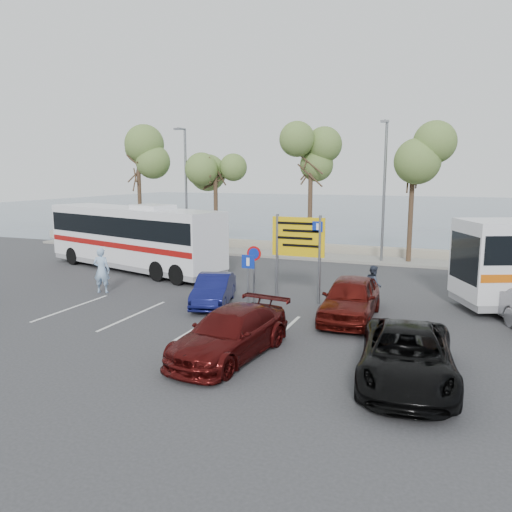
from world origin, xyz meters
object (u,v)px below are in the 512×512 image
at_px(direction_sign, 298,243).
at_px(pedestrian_near, 102,270).
at_px(street_lamp_left, 185,183).
at_px(car_maroon, 230,334).
at_px(car_blue, 214,290).
at_px(street_lamp_right, 384,185).
at_px(suv_black, 407,356).
at_px(car_red, 350,298).
at_px(coach_bus_left, 133,239).
at_px(pedestrian_far, 373,284).

height_order(direction_sign, pedestrian_near, direction_sign).
bearing_deg(street_lamp_left, car_maroon, -57.12).
bearing_deg(car_blue, street_lamp_right, 51.45).
bearing_deg(pedestrian_near, suv_black, 143.53).
xyz_separation_m(street_lamp_left, car_red, (13.50, -12.02, -3.82)).
distance_m(street_lamp_left, suv_black, 23.62).
distance_m(coach_bus_left, car_maroon, 14.43).
xyz_separation_m(direction_sign, car_red, (2.50, -1.70, -1.65)).
distance_m(direction_sign, pedestrian_far, 3.50).
height_order(direction_sign, coach_bus_left, coach_bus_left).
height_order(pedestrian_near, pedestrian_far, pedestrian_near).
bearing_deg(car_maroon, direction_sign, 97.74).
relative_size(car_red, pedestrian_near, 2.27).
distance_m(street_lamp_right, car_maroon, 17.58).
xyz_separation_m(direction_sign, pedestrian_far, (2.92, 0.98, -1.65)).
height_order(coach_bus_left, pedestrian_near, coach_bus_left).
bearing_deg(direction_sign, car_red, -34.22).
relative_size(suv_black, pedestrian_near, 2.48).
distance_m(street_lamp_left, street_lamp_right, 13.00).
relative_size(car_red, pedestrian_far, 2.95).
distance_m(street_lamp_right, car_red, 12.62).
bearing_deg(pedestrian_far, direction_sign, 86.88).
xyz_separation_m(street_lamp_left, direction_sign, (11.00, -10.32, -2.17)).
bearing_deg(direction_sign, car_maroon, -90.04).
xyz_separation_m(street_lamp_right, car_red, (0.50, -12.02, -3.82)).
bearing_deg(car_red, direction_sign, 143.61).
bearing_deg(street_lamp_right, pedestrian_far, -84.35).
xyz_separation_m(car_blue, suv_black, (7.90, -5.00, 0.08)).
relative_size(direction_sign, pedestrian_near, 1.79).
bearing_deg(pedestrian_far, suv_black, 172.72).
bearing_deg(pedestrian_far, street_lamp_left, 34.43).
xyz_separation_m(street_lamp_right, pedestrian_far, (0.92, -9.34, -3.82)).
bearing_deg(coach_bus_left, car_blue, -34.21).
relative_size(direction_sign, pedestrian_far, 2.32).
distance_m(street_lamp_left, pedestrian_near, 12.74).
xyz_separation_m(pedestrian_near, pedestrian_far, (11.46, 2.63, -0.23)).
bearing_deg(street_lamp_right, suv_black, -80.33).
distance_m(direction_sign, car_red, 3.44).
distance_m(pedestrian_near, pedestrian_far, 11.76).
bearing_deg(suv_black, car_blue, 142.16).
distance_m(direction_sign, car_maroon, 6.92).
bearing_deg(coach_bus_left, pedestrian_near, -69.81).
bearing_deg(car_maroon, suv_black, 7.77).
relative_size(direction_sign, coach_bus_left, 0.30).
relative_size(street_lamp_left, car_maroon, 1.70).
bearing_deg(suv_black, coach_bus_left, 141.25).
xyz_separation_m(direction_sign, pedestrian_near, (-8.54, -1.65, -1.42)).
height_order(street_lamp_left, pedestrian_far, street_lamp_left).
xyz_separation_m(coach_bus_left, car_red, (12.85, -5.00, -0.91)).
relative_size(suv_black, pedestrian_far, 3.22).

